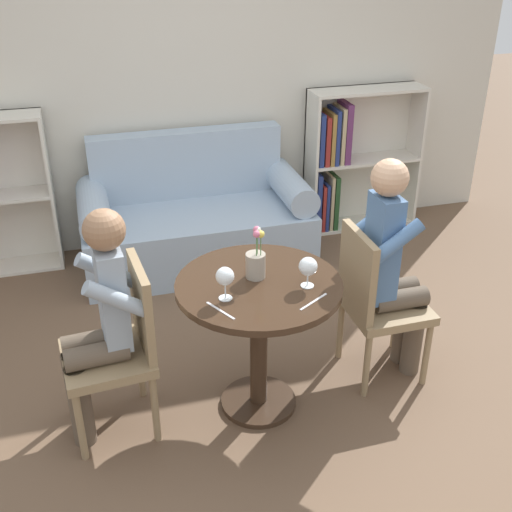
{
  "coord_description": "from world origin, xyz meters",
  "views": [
    {
      "loc": [
        -0.74,
        -2.55,
        2.33
      ],
      "look_at": [
        0.0,
        0.05,
        0.88
      ],
      "focal_mm": 45.0,
      "sensor_mm": 36.0,
      "label": 1
    }
  ],
  "objects_px": {
    "chair_left": "(121,343)",
    "person_left": "(98,324)",
    "bookshelf_right": "(347,160)",
    "couch": "(195,221)",
    "chair_right": "(375,299)",
    "flower_vase": "(257,261)",
    "person_right": "(393,268)",
    "wine_glass_left": "(225,277)",
    "wine_glass_right": "(308,267)"
  },
  "relations": [
    {
      "from": "person_right",
      "to": "wine_glass_left",
      "type": "height_order",
      "value": "person_right"
    },
    {
      "from": "chair_left",
      "to": "flower_vase",
      "type": "height_order",
      "value": "flower_vase"
    },
    {
      "from": "chair_left",
      "to": "wine_glass_left",
      "type": "xyz_separation_m",
      "value": [
        0.49,
        -0.15,
        0.37
      ]
    },
    {
      "from": "couch",
      "to": "person_right",
      "type": "bearing_deg",
      "value": -64.5
    },
    {
      "from": "chair_right",
      "to": "chair_left",
      "type": "bearing_deg",
      "value": 90.94
    },
    {
      "from": "bookshelf_right",
      "to": "person_right",
      "type": "bearing_deg",
      "value": -106.1
    },
    {
      "from": "person_left",
      "to": "wine_glass_left",
      "type": "relative_size",
      "value": 7.42
    },
    {
      "from": "chair_right",
      "to": "person_left",
      "type": "distance_m",
      "value": 1.46
    },
    {
      "from": "flower_vase",
      "to": "person_left",
      "type": "bearing_deg",
      "value": -178.81
    },
    {
      "from": "bookshelf_right",
      "to": "wine_glass_right",
      "type": "xyz_separation_m",
      "value": [
        -1.09,
        -2.06,
        0.29
      ]
    },
    {
      "from": "wine_glass_left",
      "to": "wine_glass_right",
      "type": "distance_m",
      "value": 0.4
    },
    {
      "from": "chair_right",
      "to": "wine_glass_left",
      "type": "height_order",
      "value": "wine_glass_left"
    },
    {
      "from": "chair_right",
      "to": "wine_glass_right",
      "type": "xyz_separation_m",
      "value": [
        -0.46,
        -0.18,
        0.36
      ]
    },
    {
      "from": "wine_glass_right",
      "to": "couch",
      "type": "bearing_deg",
      "value": 96.82
    },
    {
      "from": "person_left",
      "to": "person_right",
      "type": "relative_size",
      "value": 0.94
    },
    {
      "from": "chair_left",
      "to": "wine_glass_right",
      "type": "height_order",
      "value": "wine_glass_right"
    },
    {
      "from": "chair_left",
      "to": "person_left",
      "type": "distance_m",
      "value": 0.17
    },
    {
      "from": "person_right",
      "to": "chair_left",
      "type": "bearing_deg",
      "value": 90.91
    },
    {
      "from": "bookshelf_right",
      "to": "chair_left",
      "type": "distance_m",
      "value": 2.76
    },
    {
      "from": "wine_glass_right",
      "to": "flower_vase",
      "type": "bearing_deg",
      "value": 144.41
    },
    {
      "from": "bookshelf_right",
      "to": "person_left",
      "type": "height_order",
      "value": "person_left"
    },
    {
      "from": "chair_right",
      "to": "flower_vase",
      "type": "distance_m",
      "value": 0.76
    },
    {
      "from": "couch",
      "to": "chair_right",
      "type": "xyz_separation_m",
      "value": [
        0.68,
        -1.61,
        0.18
      ]
    },
    {
      "from": "chair_left",
      "to": "flower_vase",
      "type": "xyz_separation_m",
      "value": [
        0.68,
        0.0,
        0.35
      ]
    },
    {
      "from": "chair_left",
      "to": "person_left",
      "type": "xyz_separation_m",
      "value": [
        -0.09,
        -0.01,
        0.14
      ]
    },
    {
      "from": "couch",
      "to": "bookshelf_right",
      "type": "xyz_separation_m",
      "value": [
        1.31,
        0.27,
        0.26
      ]
    },
    {
      "from": "couch",
      "to": "bookshelf_right",
      "type": "height_order",
      "value": "bookshelf_right"
    },
    {
      "from": "bookshelf_right",
      "to": "wine_glass_left",
      "type": "xyz_separation_m",
      "value": [
        -1.5,
        -2.07,
        0.3
      ]
    },
    {
      "from": "couch",
      "to": "wine_glass_right",
      "type": "xyz_separation_m",
      "value": [
        0.21,
        -1.79,
        0.55
      ]
    },
    {
      "from": "person_left",
      "to": "chair_right",
      "type": "bearing_deg",
      "value": 87.14
    },
    {
      "from": "bookshelf_right",
      "to": "person_right",
      "type": "xyz_separation_m",
      "value": [
        -0.54,
        -1.88,
        0.1
      ]
    },
    {
      "from": "person_right",
      "to": "flower_vase",
      "type": "distance_m",
      "value": 0.78
    },
    {
      "from": "bookshelf_right",
      "to": "person_right",
      "type": "relative_size",
      "value": 0.89
    },
    {
      "from": "bookshelf_right",
      "to": "flower_vase",
      "type": "distance_m",
      "value": 2.33
    },
    {
      "from": "wine_glass_left",
      "to": "wine_glass_right",
      "type": "xyz_separation_m",
      "value": [
        0.4,
        0.0,
        -0.01
      ]
    },
    {
      "from": "couch",
      "to": "chair_right",
      "type": "distance_m",
      "value": 1.76
    },
    {
      "from": "bookshelf_right",
      "to": "person_left",
      "type": "xyz_separation_m",
      "value": [
        -2.08,
        -1.93,
        0.07
      ]
    },
    {
      "from": "couch",
      "to": "bookshelf_right",
      "type": "bearing_deg",
      "value": 11.68
    },
    {
      "from": "chair_left",
      "to": "person_right",
      "type": "relative_size",
      "value": 0.7
    },
    {
      "from": "couch",
      "to": "wine_glass_right",
      "type": "height_order",
      "value": "couch"
    },
    {
      "from": "wine_glass_right",
      "to": "person_left",
      "type": "bearing_deg",
      "value": 172.29
    },
    {
      "from": "person_right",
      "to": "couch",
      "type": "bearing_deg",
      "value": 24.9
    },
    {
      "from": "bookshelf_right",
      "to": "chair_right",
      "type": "relative_size",
      "value": 1.27
    },
    {
      "from": "person_right",
      "to": "wine_glass_right",
      "type": "bearing_deg",
      "value": 107.83
    },
    {
      "from": "wine_glass_left",
      "to": "flower_vase",
      "type": "xyz_separation_m",
      "value": [
        0.19,
        0.15,
        -0.02
      ]
    },
    {
      "from": "person_left",
      "to": "wine_glass_right",
      "type": "distance_m",
      "value": 1.02
    },
    {
      "from": "couch",
      "to": "person_right",
      "type": "xyz_separation_m",
      "value": [
        0.77,
        -1.61,
        0.36
      ]
    },
    {
      "from": "couch",
      "to": "bookshelf_right",
      "type": "relative_size",
      "value": 1.44
    },
    {
      "from": "bookshelf_right",
      "to": "person_left",
      "type": "distance_m",
      "value": 2.84
    },
    {
      "from": "bookshelf_right",
      "to": "flower_vase",
      "type": "xyz_separation_m",
      "value": [
        -1.3,
        -1.91,
        0.28
      ]
    }
  ]
}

